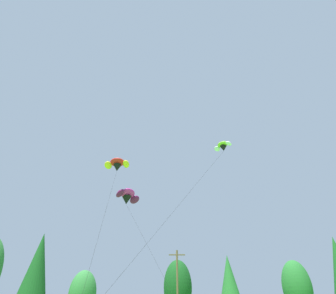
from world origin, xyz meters
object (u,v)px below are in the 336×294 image
parafoil_kite_high_lime_white (223,146)px  parafoil_kite_far_red_yellow (117,165)px  utility_pole (177,289)px  parafoil_kite_mid_magenta (127,196)px

parafoil_kite_high_lime_white → parafoil_kite_far_red_yellow: (-12.29, -1.81, -3.54)m
parafoil_kite_high_lime_white → parafoil_kite_far_red_yellow: 12.91m
utility_pole → parafoil_kite_far_red_yellow: size_ratio=0.64×
utility_pole → parafoil_kite_far_red_yellow: 18.61m
parafoil_kite_mid_magenta → parafoil_kite_far_red_yellow: parafoil_kite_far_red_yellow is taller
parafoil_kite_high_lime_white → parafoil_kite_far_red_yellow: bearing=-171.6°
parafoil_kite_high_lime_white → parafoil_kite_mid_magenta: parafoil_kite_high_lime_white is taller
parafoil_kite_mid_magenta → parafoil_kite_far_red_yellow: size_ratio=0.85×
utility_pole → parafoil_kite_mid_magenta: bearing=-117.8°
utility_pole → parafoil_kite_mid_magenta: 15.12m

